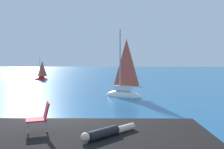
{
  "coord_description": "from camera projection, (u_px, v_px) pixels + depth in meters",
  "views": [
    {
      "loc": [
        1.74,
        -8.88,
        2.96
      ],
      "look_at": [
        1.83,
        8.01,
        1.86
      ],
      "focal_mm": 40.15,
      "sensor_mm": 36.0,
      "label": 1
    }
  ],
  "objects": [
    {
      "name": "boulder_inland",
      "position": [
        132.0,
        144.0,
        8.67
      ],
      "size": [
        2.01,
        1.94,
        1.0
      ],
      "primitive_type": "cube",
      "rotation": [
        -0.11,
        0.02,
        2.51
      ],
      "color": "black",
      "rests_on": "ground"
    },
    {
      "name": "beach_chair",
      "position": [
        41.0,
        116.0,
        6.53
      ],
      "size": [
        0.72,
        0.64,
        0.8
      ],
      "rotation": [
        0.0,
        0.0,
        3.46
      ],
      "color": "#E03342",
      "rests_on": "shore_ledge"
    },
    {
      "name": "sailboat_near",
      "position": [
        124.0,
        93.0,
        19.24
      ],
      "size": [
        3.13,
        2.21,
        5.69
      ],
      "rotation": [
        0.0,
        0.0,
        2.69
      ],
      "color": "white",
      "rests_on": "ground"
    },
    {
      "name": "person_sunbather",
      "position": [
        107.0,
        132.0,
        6.19
      ],
      "size": [
        1.36,
        1.32,
        0.25
      ],
      "rotation": [
        0.0,
        0.0,
        0.77
      ],
      "color": "black",
      "rests_on": "shore_ledge"
    },
    {
      "name": "ground_plane",
      "position": [
        63.0,
        140.0,
        9.05
      ],
      "size": [
        160.0,
        160.0,
        0.0
      ],
      "primitive_type": "plane",
      "color": "#236093"
    },
    {
      "name": "sailboat_far",
      "position": [
        41.0,
        78.0,
        34.5
      ],
      "size": [
        1.84,
        1.17,
        3.33
      ],
      "rotation": [
        0.0,
        0.0,
        3.49
      ],
      "color": "red",
      "rests_on": "ground"
    }
  ]
}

